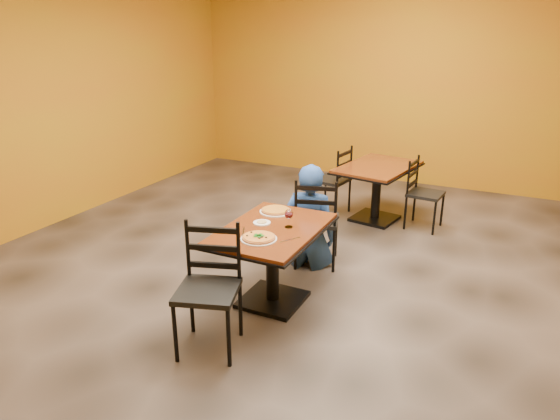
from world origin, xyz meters
The scene contains 19 objects.
floor centered at (0.00, 0.00, 0.00)m, with size 7.00×8.00×0.01m, color black.
wall_back centered at (0.00, 4.00, 1.50)m, with size 7.00×0.01×3.00m, color #AD5E13.
wall_left centered at (-3.50, 0.00, 1.50)m, with size 0.01×8.00×3.00m, color #AD5E13.
table_main centered at (0.00, -0.50, 0.56)m, with size 0.83×1.23×0.75m.
table_second centered at (0.26, 2.03, 0.56)m, with size 1.01×1.32×0.75m.
chair_main_near centered at (-0.12, -1.37, 0.51)m, with size 0.46×0.46×1.02m, color black, non-canonical shape.
chair_main_far centered at (0.05, 0.46, 0.50)m, with size 0.45×0.45×0.99m, color black, non-canonical shape.
chair_second_left centered at (-0.37, 2.03, 0.47)m, with size 0.42×0.42×0.94m, color black, non-canonical shape.
chair_second_right centered at (0.90, 2.03, 0.45)m, with size 0.41×0.41×0.90m, color black, non-canonical shape.
diner centered at (-0.01, 0.42, 0.56)m, with size 0.57×0.38×1.12m, color navy.
plate_main centered at (0.02, -0.79, 0.76)m, with size 0.31×0.31×0.01m, color white.
pizza_main centered at (0.02, -0.79, 0.77)m, with size 0.28×0.28×0.02m, color #8A2F0A.
plate_far centered at (-0.15, -0.12, 0.76)m, with size 0.31×0.31×0.01m, color white.
pizza_far centered at (-0.15, -0.12, 0.77)m, with size 0.28×0.28×0.02m, color #BA9123.
side_plate centered at (-0.13, -0.44, 0.76)m, with size 0.16×0.16×0.01m, color white.
dip centered at (-0.13, -0.44, 0.76)m, with size 0.09×0.09×0.01m, color tan.
wine_glass centered at (0.13, -0.42, 0.84)m, with size 0.08×0.08×0.18m, color white, non-canonical shape.
fork centered at (-0.18, -0.70, 0.75)m, with size 0.01×0.19×0.00m, color silver.
knife centered at (0.26, -0.68, 0.75)m, with size 0.01×0.21×0.00m, color silver.
Camera 1 is at (1.90, -4.24, 2.44)m, focal length 32.48 mm.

